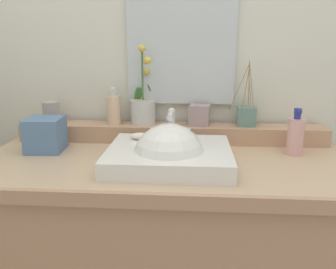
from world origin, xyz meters
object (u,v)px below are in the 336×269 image
at_px(potted_plant, 143,107).
at_px(reed_diffuser, 246,116).
at_px(sink_basin, 169,158).
at_px(lotion_bottle, 295,135).
at_px(tumbler_cup, 51,112).
at_px(trinket_box, 199,115).
at_px(soap_bar, 140,136).
at_px(soap_dispenser, 114,109).
at_px(tissue_box, 45,135).

bearing_deg(potted_plant, reed_diffuser, -1.69).
bearing_deg(sink_basin, lotion_bottle, 17.99).
relative_size(sink_basin, reed_diffuser, 1.57).
distance_m(reed_diffuser, lotion_bottle, 0.22).
xyz_separation_m(tumbler_cup, trinket_box, (0.62, 0.00, -0.00)).
bearing_deg(reed_diffuser, sink_basin, -134.43).
relative_size(soap_bar, soap_dispenser, 0.46).
distance_m(reed_diffuser, tissue_box, 0.80).
bearing_deg(soap_bar, tumbler_cup, 155.44).
bearing_deg(sink_basin, soap_bar, 136.97).
xyz_separation_m(reed_diffuser, lotion_bottle, (0.16, -0.15, -0.04)).
xyz_separation_m(trinket_box, lotion_bottle, (0.35, -0.15, -0.04)).
relative_size(potted_plant, reed_diffuser, 1.23).
height_order(potted_plant, soap_dispenser, potted_plant).
bearing_deg(tumbler_cup, reed_diffuser, 0.74).
bearing_deg(sink_basin, soap_dispenser, 130.26).
xyz_separation_m(reed_diffuser, tissue_box, (-0.77, -0.18, -0.05)).
xyz_separation_m(sink_basin, potted_plant, (-0.13, 0.31, 0.11)).
bearing_deg(tissue_box, soap_bar, -2.90).
distance_m(potted_plant, soap_dispenser, 0.12).
relative_size(sink_basin, soap_dispenser, 2.71).
distance_m(soap_dispenser, tissue_box, 0.29).
distance_m(sink_basin, lotion_bottle, 0.48).
bearing_deg(tumbler_cup, trinket_box, 0.21).
bearing_deg(trinket_box, tissue_box, -154.32).
bearing_deg(reed_diffuser, trinket_box, -177.54).
relative_size(sink_basin, soap_bar, 5.91).
distance_m(soap_bar, soap_dispenser, 0.24).
bearing_deg(soap_bar, reed_diffuser, 25.51).
xyz_separation_m(potted_plant, trinket_box, (0.24, -0.02, -0.03)).
bearing_deg(tumbler_cup, potted_plant, 3.41).
bearing_deg(potted_plant, lotion_bottle, -15.95).
relative_size(sink_basin, potted_plant, 1.28).
xyz_separation_m(soap_dispenser, reed_diffuser, (0.55, 0.00, -0.02)).
relative_size(soap_dispenser, trinket_box, 1.81).
bearing_deg(lotion_bottle, sink_basin, -162.01).
bearing_deg(reed_diffuser, tumbler_cup, -179.26).
xyz_separation_m(soap_bar, soap_dispenser, (-0.14, 0.19, 0.06)).
distance_m(sink_basin, soap_bar, 0.16).
relative_size(sink_basin, tissue_box, 3.18).
distance_m(sink_basin, trinket_box, 0.32).
relative_size(potted_plant, trinket_box, 3.83).
height_order(potted_plant, trinket_box, potted_plant).
bearing_deg(tissue_box, reed_diffuser, 12.87).
height_order(tumbler_cup, tissue_box, tumbler_cup).
xyz_separation_m(potted_plant, lotion_bottle, (0.58, -0.17, -0.07)).
bearing_deg(soap_dispenser, reed_diffuser, 0.45).
bearing_deg(reed_diffuser, soap_dispenser, -179.55).
bearing_deg(trinket_box, reed_diffuser, 12.02).
bearing_deg(reed_diffuser, potted_plant, 178.31).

